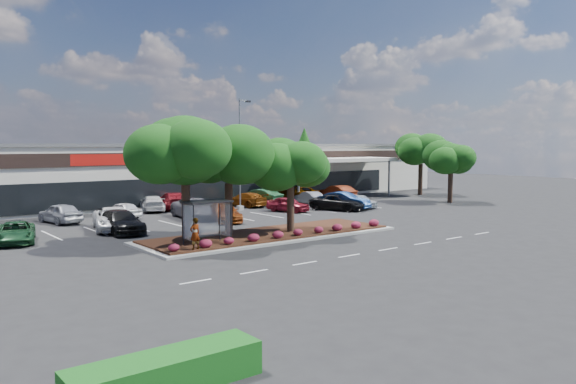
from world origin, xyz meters
TOP-DOWN VIEW (x-y plane):
  - ground at (0.00, 0.00)m, footprint 160.00×160.00m
  - retail_store at (0.06, 33.91)m, footprint 80.40×25.20m
  - landscape_island at (-2.00, 4.00)m, footprint 18.00×6.00m
  - lane_markings at (-0.14, 10.42)m, footprint 33.12×20.06m
  - shrub_row at (-2.00, 1.90)m, footprint 17.00×0.80m
  - bus_shelter at (-7.50, 2.95)m, footprint 2.75×1.55m
  - island_tree_west at (-8.00, 4.50)m, footprint 7.20×7.20m
  - island_tree_mid at (-4.50, 5.20)m, footprint 6.60×6.60m
  - island_tree_east at (-0.50, 3.70)m, footprint 5.80×5.80m
  - hedge_south_west at (-18.00, -13.50)m, footprint 5.00×1.30m
  - tree_east_near at (26.00, 10.00)m, footprint 5.60×5.60m
  - tree_east_far at (31.00, 18.00)m, footprint 6.40×6.40m
  - conifer_north_east at (34.00, 44.00)m, footprint 3.96×3.96m
  - person_waiting at (-8.92, 1.70)m, footprint 0.71×0.52m
  - light_pole at (4.87, 18.09)m, footprint 1.43×0.50m
  - car_0 at (-16.10, 11.75)m, footprint 3.36×5.20m
  - car_1 at (-9.25, 13.18)m, footprint 4.20×6.38m
  - car_2 at (-9.35, 11.64)m, footprint 2.53×5.54m
  - car_3 at (-1.43, 15.32)m, footprint 3.63×6.35m
  - car_4 at (-0.64, 12.18)m, footprint 3.36×5.40m
  - car_5 at (7.46, 14.20)m, footprint 2.89×4.41m
  - car_6 at (11.90, 12.28)m, footprint 4.30×5.80m
  - car_7 at (12.91, 12.50)m, footprint 3.39×5.30m
  - car_8 at (14.99, 12.48)m, footprint 1.61×3.91m
  - car_9 at (-11.25, 19.32)m, footprint 2.65×4.91m
  - car_10 at (-6.31, 19.09)m, footprint 2.39×4.26m
  - car_11 at (-2.20, 22.28)m, footprint 3.53×5.37m
  - car_12 at (-0.02, 22.47)m, footprint 3.54×6.02m
  - car_13 at (6.78, 20.13)m, footprint 2.59×5.10m
  - car_14 at (8.69, 20.59)m, footprint 3.18×5.32m
  - car_15 at (13.09, 17.85)m, footprint 2.08×4.27m
  - car_16 at (14.42, 21.44)m, footprint 3.44×6.24m
  - car_17 at (18.31, 19.31)m, footprint 2.08×5.15m

SIDE VIEW (x-z plane):
  - ground at x=0.00m, z-range 0.00..0.00m
  - lane_markings at x=-0.14m, z-range 0.00..0.01m
  - landscape_island at x=-2.00m, z-range -0.01..0.25m
  - hedge_south_west at x=-18.00m, z-range 0.00..0.90m
  - shrub_row at x=-2.00m, z-range 0.26..0.76m
  - car_8 at x=14.99m, z-range 0.00..1.33m
  - car_0 at x=-16.10m, z-range 0.00..1.33m
  - car_15 at x=13.09m, z-range 0.00..1.35m
  - car_10 at x=-6.31m, z-range 0.00..1.37m
  - car_5 at x=7.46m, z-range 0.00..1.40m
  - car_13 at x=6.78m, z-range 0.00..1.42m
  - car_11 at x=-2.20m, z-range 0.00..1.45m
  - car_4 at x=-0.64m, z-range 0.00..1.46m
  - car_6 at x=11.90m, z-range 0.00..1.47m
  - car_2 at x=-9.35m, z-range 0.00..1.57m
  - car_9 at x=-11.25m, z-range 0.00..1.59m
  - car_1 at x=-9.25m, z-range 0.00..1.63m
  - car_12 at x=-0.02m, z-range 0.00..1.64m
  - car_7 at x=12.91m, z-range 0.00..1.65m
  - car_16 at x=14.42m, z-range 0.00..1.65m
  - car_14 at x=8.69m, z-range 0.00..1.65m
  - car_17 at x=18.31m, z-range 0.00..1.66m
  - car_3 at x=-1.43m, z-range 0.00..1.67m
  - person_waiting at x=-8.92m, z-range 0.26..2.06m
  - bus_shelter at x=-7.50m, z-range 1.01..3.60m
  - retail_store at x=0.06m, z-range 0.03..6.28m
  - tree_east_near at x=26.00m, z-range 0.00..6.51m
  - island_tree_east at x=-0.50m, z-range 0.26..6.76m
  - tree_east_far at x=31.00m, z-range 0.00..7.62m
  - island_tree_mid at x=-4.50m, z-range 0.26..7.58m
  - island_tree_west at x=-8.00m, z-range 0.26..8.15m
  - conifer_north_east at x=34.00m, z-range 0.00..9.00m
  - light_pole at x=4.87m, z-range -0.57..9.84m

